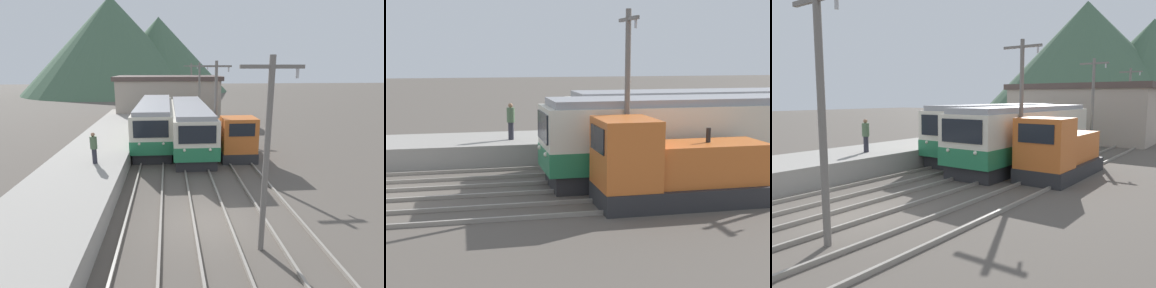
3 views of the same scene
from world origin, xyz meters
TOP-DOWN VIEW (x-y plane):
  - ground_plane at (0.00, 0.00)m, footprint 200.00×200.00m
  - platform_left at (-6.25, 0.00)m, footprint 4.50×54.00m
  - track_left at (-2.60, 0.00)m, footprint 1.54×60.00m
  - track_center at (0.20, 0.00)m, footprint 1.54×60.00m
  - track_right at (3.20, 0.00)m, footprint 1.54×60.00m
  - commuter_train_left at (-2.60, 13.64)m, footprint 2.84×12.56m
  - commuter_train_center at (0.20, 12.12)m, footprint 2.84×12.77m
  - shunting_locomotive at (3.20, 9.78)m, footprint 2.40×5.97m
  - catenary_mast_near at (1.71, -2.09)m, footprint 2.00×0.20m
  - catenary_mast_mid at (1.71, 8.62)m, footprint 2.00×0.20m
  - catenary_mast_far at (1.71, 19.33)m, footprint 2.00×0.20m
  - catenary_mast_distant at (1.71, 30.04)m, footprint 2.00×0.20m
  - person_on_platform at (-5.63, 5.13)m, footprint 0.38×0.38m
  - station_building at (-1.41, 26.00)m, footprint 12.60×6.30m
  - mountain_backdrop at (-10.43, 66.32)m, footprint 49.15×42.35m

SIDE VIEW (x-z plane):
  - ground_plane at x=0.00m, z-range 0.00..0.00m
  - track_left at x=-2.60m, z-range 0.00..0.14m
  - track_center at x=0.20m, z-range 0.00..0.14m
  - track_right at x=3.20m, z-range 0.00..0.14m
  - platform_left at x=-6.25m, z-range 0.00..1.02m
  - shunting_locomotive at x=3.20m, z-range -0.29..2.71m
  - commuter_train_center at x=0.20m, z-range -0.11..3.31m
  - commuter_train_left at x=-2.60m, z-range -0.11..3.35m
  - person_on_platform at x=-5.63m, z-range 1.10..2.87m
  - station_building at x=-1.41m, z-range 0.02..5.16m
  - catenary_mast_near at x=1.71m, z-range 0.32..6.96m
  - catenary_mast_mid at x=1.71m, z-range 0.32..6.96m
  - catenary_mast_far at x=1.71m, z-range 0.32..6.96m
  - catenary_mast_distant at x=1.71m, z-range 0.32..6.96m
  - mountain_backdrop at x=-10.43m, z-range -0.71..21.28m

